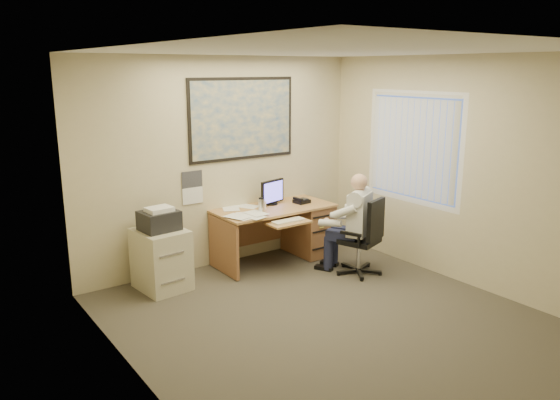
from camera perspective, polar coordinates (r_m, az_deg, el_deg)
room_shell at (r=5.30m, az=6.04°, el=0.55°), size 4.00×4.50×2.70m
desk at (r=7.50m, az=1.40°, el=-2.68°), size 1.60×0.97×1.08m
world_map at (r=7.17m, az=-3.93°, el=8.46°), size 1.56×0.03×1.06m
wall_calendar at (r=6.95m, az=-9.14°, el=1.30°), size 0.28×0.01×0.42m
window_blinds at (r=7.20m, az=13.72°, el=5.32°), size 0.06×1.40×1.30m
filing_cabinet at (r=6.56m, az=-12.33°, el=-5.52°), size 0.57×0.66×0.99m
office_chair at (r=6.95m, az=8.41°, el=-5.45°), size 0.75×0.75×0.99m
person at (r=6.91m, az=8.18°, el=-2.50°), size 0.84×0.94×1.28m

